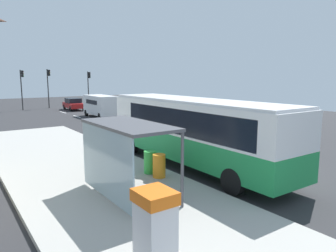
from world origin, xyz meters
TOP-DOWN VIEW (x-y plane):
  - ground_plane at (0.00, 14.00)m, footprint 56.00×92.00m
  - sidewalk_platform at (-6.40, 2.00)m, footprint 6.20×30.00m
  - lane_stripe_seg_1 at (0.25, -1.00)m, footprint 0.16×2.20m
  - lane_stripe_seg_2 at (0.25, 4.00)m, footprint 0.16×2.20m
  - lane_stripe_seg_3 at (0.25, 9.00)m, footprint 0.16×2.20m
  - lane_stripe_seg_4 at (0.25, 14.00)m, footprint 0.16×2.20m
  - lane_stripe_seg_5 at (0.25, 19.00)m, footprint 0.16×2.20m
  - lane_stripe_seg_6 at (0.25, 24.00)m, footprint 0.16×2.20m
  - lane_stripe_seg_7 at (0.25, 29.00)m, footprint 0.16×2.20m
  - bus at (-1.71, 2.07)m, footprint 2.62×11.03m
  - white_van at (2.20, 22.04)m, footprint 2.13×5.25m
  - sedan_near at (2.30, 31.14)m, footprint 2.00×4.48m
  - ticket_machine at (-7.95, -4.38)m, footprint 0.66×0.76m
  - recycling_bin_orange at (-4.20, 1.14)m, footprint 0.52×0.52m
  - recycling_bin_green at (-4.20, 1.84)m, footprint 0.52×0.52m
  - traffic_light_near_side at (5.50, 33.83)m, footprint 0.49×0.28m
  - traffic_light_far_side at (-3.10, 34.63)m, footprint 0.49×0.28m
  - traffic_light_median at (0.40, 35.43)m, footprint 0.49×0.28m
  - bus_shelter at (-6.41, 0.16)m, footprint 1.80×4.00m

SIDE VIEW (x-z plane):
  - ground_plane at x=0.00m, z-range -0.04..0.00m
  - lane_stripe_seg_1 at x=0.25m, z-range 0.00..0.01m
  - lane_stripe_seg_2 at x=0.25m, z-range 0.00..0.01m
  - lane_stripe_seg_3 at x=0.25m, z-range 0.00..0.01m
  - lane_stripe_seg_4 at x=0.25m, z-range 0.00..0.01m
  - lane_stripe_seg_5 at x=0.25m, z-range 0.00..0.01m
  - lane_stripe_seg_6 at x=0.25m, z-range 0.00..0.01m
  - lane_stripe_seg_7 at x=0.25m, z-range 0.00..0.01m
  - sidewalk_platform at x=-6.40m, z-range 0.00..0.18m
  - recycling_bin_orange at x=-4.20m, z-range 0.18..1.13m
  - recycling_bin_green at x=-4.20m, z-range 0.18..1.13m
  - sedan_near at x=2.30m, z-range 0.03..1.55m
  - ticket_machine at x=-7.95m, z-range 0.20..2.14m
  - white_van at x=2.20m, z-range 0.19..2.49m
  - bus at x=-1.71m, z-range 0.24..3.45m
  - bus_shelter at x=-6.41m, z-range 0.85..3.35m
  - traffic_light_near_side at x=5.50m, z-range 0.83..5.85m
  - traffic_light_far_side at x=-3.10m, z-range 0.84..5.99m
  - traffic_light_median at x=0.40m, z-range 0.86..6.16m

